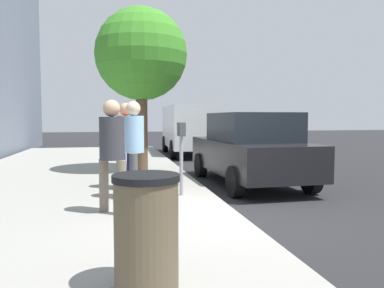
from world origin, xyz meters
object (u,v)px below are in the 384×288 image
at_px(parked_sedan_near, 250,148).
at_px(parked_van_far, 190,127).
at_px(parking_meter, 181,143).
at_px(trash_bin, 146,231).
at_px(street_tree, 141,55).
at_px(parking_officer, 126,138).
at_px(pedestrian_bystander, 112,147).
at_px(traffic_signal, 146,97).
at_px(pedestrian_at_meter, 133,141).

xyz_separation_m(parked_sedan_near, parked_van_far, (7.71, 0.00, 0.36)).
distance_m(parking_meter, trash_bin, 4.06).
bearing_deg(street_tree, parking_officer, 169.08).
distance_m(pedestrian_bystander, street_tree, 5.31).
distance_m(pedestrian_bystander, trash_bin, 2.83).
relative_size(parking_meter, street_tree, 0.31).
bearing_deg(parking_officer, parked_sedan_near, 40.75).
bearing_deg(traffic_signal, parked_sedan_near, -166.31).
height_order(parked_sedan_near, trash_bin, parked_sedan_near).
bearing_deg(parked_sedan_near, street_tree, 52.26).
relative_size(parked_sedan_near, parked_van_far, 0.85).
bearing_deg(pedestrian_at_meter, parked_sedan_near, 34.34).
bearing_deg(parked_van_far, parked_sedan_near, -179.99).
relative_size(parking_meter, parked_van_far, 0.27).
bearing_deg(pedestrian_at_meter, traffic_signal, 86.91).
bearing_deg(parking_officer, traffic_signal, 109.42).
height_order(parking_officer, trash_bin, parking_officer).
height_order(pedestrian_at_meter, trash_bin, pedestrian_at_meter).
height_order(pedestrian_at_meter, parking_officer, parking_officer).
height_order(parking_officer, street_tree, street_tree).
bearing_deg(street_tree, parking_meter, -172.06).
relative_size(pedestrian_at_meter, parked_van_far, 0.34).
bearing_deg(parked_van_far, pedestrian_bystander, 162.62).
relative_size(parked_van_far, street_tree, 1.15).
bearing_deg(parked_van_far, trash_bin, 167.33).
bearing_deg(parking_meter, parking_officer, 47.78).
distance_m(parking_officer, traffic_signal, 8.78).
bearing_deg(pedestrian_at_meter, parking_officer, 98.93).
bearing_deg(trash_bin, traffic_signal, -4.59).
bearing_deg(traffic_signal, parked_van_far, -94.16).
bearing_deg(parked_sedan_near, parking_meter, 129.97).
height_order(parking_meter, parked_van_far, parked_van_far).
height_order(pedestrian_at_meter, pedestrian_bystander, pedestrian_at_meter).
bearing_deg(pedestrian_bystander, pedestrian_at_meter, 24.97).
xyz_separation_m(parked_van_far, traffic_signal, (0.14, 1.91, 1.32)).
distance_m(pedestrian_bystander, parked_van_far, 11.05).
relative_size(parking_meter, parked_sedan_near, 0.32).
relative_size(parked_sedan_near, trash_bin, 4.41).
relative_size(pedestrian_bystander, parked_van_far, 0.34).
bearing_deg(pedestrian_bystander, parked_van_far, 27.53).
bearing_deg(street_tree, trash_bin, 176.37).
height_order(pedestrian_bystander, parked_van_far, parked_van_far).
relative_size(pedestrian_bystander, parking_officer, 0.98).
height_order(pedestrian_bystander, parked_sedan_near, pedestrian_bystander).
height_order(traffic_signal, trash_bin, traffic_signal).
height_order(pedestrian_bystander, street_tree, street_tree).
relative_size(traffic_signal, trash_bin, 3.56).
height_order(parking_meter, parked_sedan_near, parked_sedan_near).
bearing_deg(parking_meter, traffic_signal, -0.57).
bearing_deg(street_tree, parked_sedan_near, -127.74).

